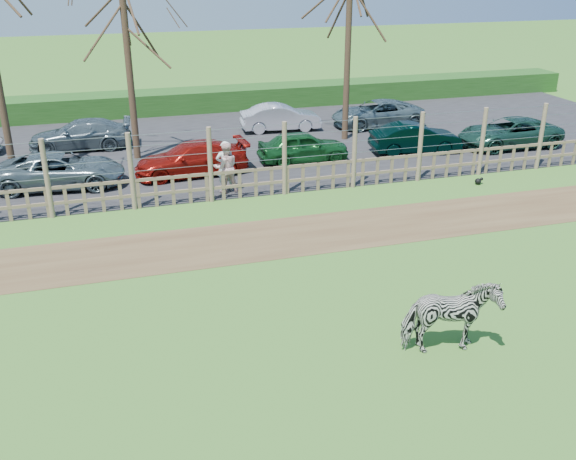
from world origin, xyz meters
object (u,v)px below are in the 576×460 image
object	(u,v)px
tree_right	(349,15)
car_9	(80,135)
tree_mid	(126,33)
car_11	(280,118)
car_6	(510,133)
car_3	(191,159)
visitor_a	(225,166)
car_2	(60,170)
visitor_b	(226,168)
car_5	(415,138)
car_12	(377,113)
zebra	(450,318)
car_4	(303,147)
crow	(478,181)

from	to	relation	value
tree_right	car_9	size ratio (longest dim) A/B	1.78
tree_mid	car_11	distance (m)	8.35
tree_mid	car_11	bearing A→B (deg)	22.01
car_6	car_3	bearing A→B (deg)	-89.41
visitor_a	car_2	distance (m)	5.77
visitor_b	car_6	size ratio (longest dim) A/B	0.40
tree_mid	tree_right	size ratio (longest dim) A/B	0.93
car_6	car_11	distance (m)	10.03
car_5	car_12	world-z (taller)	same
tree_right	visitor_a	world-z (taller)	tree_right
car_2	visitor_b	bearing A→B (deg)	-106.11
zebra	car_4	world-z (taller)	zebra
zebra	tree_right	bearing A→B (deg)	-7.32
zebra	car_5	xyz separation A→B (m)	(5.90, 13.20, -0.16)
visitor_b	tree_mid	bearing A→B (deg)	-60.24
zebra	visitor_a	world-z (taller)	visitor_a
car_12	car_2	bearing A→B (deg)	-70.88
car_2	car_11	distance (m)	10.90
visitor_b	car_3	bearing A→B (deg)	-67.74
car_4	car_6	bearing A→B (deg)	-92.70
car_11	tree_mid	bearing A→B (deg)	116.52
visitor_a	car_9	world-z (taller)	visitor_a
car_6	car_12	bearing A→B (deg)	-140.94
tree_mid	crow	size ratio (longest dim) A/B	22.57
tree_right	crow	world-z (taller)	tree_right
zebra	car_2	distance (m)	15.04
visitor_b	car_11	distance (m)	8.56
car_2	car_12	world-z (taller)	same
zebra	car_9	distance (m)	19.06
crow	car_2	xyz separation A→B (m)	(-14.15, 3.80, 0.52)
tree_mid	visitor_b	bearing A→B (deg)	-61.44
crow	car_5	world-z (taller)	car_5
tree_right	visitor_a	distance (m)	9.25
tree_mid	tree_right	bearing A→B (deg)	3.18
tree_mid	car_2	world-z (taller)	tree_mid
car_11	car_12	bearing A→B (deg)	-91.37
car_9	car_12	xyz separation A→B (m)	(13.40, 0.11, 0.00)
zebra	car_4	bearing A→B (deg)	1.58
car_9	car_11	distance (m)	8.82
visitor_b	car_5	xyz separation A→B (m)	(8.33, 2.50, -0.26)
visitor_b	visitor_a	bearing A→B (deg)	-94.65
car_3	tree_mid	bearing A→B (deg)	-149.86
crow	tree_mid	bearing A→B (deg)	150.25
car_3	car_4	xyz separation A→B (m)	(4.42, 0.40, 0.00)
visitor_a	car_3	distance (m)	2.21
car_3	car_9	size ratio (longest dim) A/B	1.00
tree_right	car_5	bearing A→B (deg)	-55.34
visitor_a	visitor_b	world-z (taller)	same
crow	car_3	size ratio (longest dim) A/B	0.07
car_2	car_12	size ratio (longest dim) A/B	1.00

